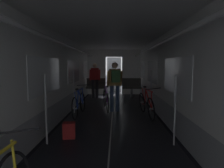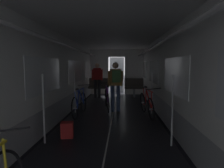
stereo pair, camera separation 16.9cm
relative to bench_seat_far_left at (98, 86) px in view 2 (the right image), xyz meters
The scene contains 9 objects.
train_car_shell 4.70m from the bench_seat_far_left, 78.60° to the right, with size 3.14×12.34×2.57m.
bench_seat_far_left is the anchor object (origin of this frame).
bench_seat_far_right 1.80m from the bench_seat_far_left, ahead, with size 0.98×0.51×0.95m.
bicycle_blue 3.72m from the bench_seat_far_left, 92.22° to the right, with size 0.44×1.69×0.95m.
bicycle_red 4.21m from the bench_seat_far_left, 62.07° to the right, with size 0.49×1.69×0.95m.
person_cyclist_aisle 3.32m from the bench_seat_far_left, 72.67° to the right, with size 0.56×0.44×1.69m.
bicycle_purple_in_aisle 2.96m from the bench_seat_far_left, 76.98° to the right, with size 0.44×1.68×0.94m.
person_standing_near_bench 0.55m from the bench_seat_far_left, 89.59° to the right, with size 0.53×0.23×1.69m.
backpack_on_floor 5.65m from the bench_seat_far_left, 89.97° to the right, with size 0.26×0.20×0.34m, color maroon.
Camera 2 is at (0.29, -1.66, 1.57)m, focal length 31.27 mm.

